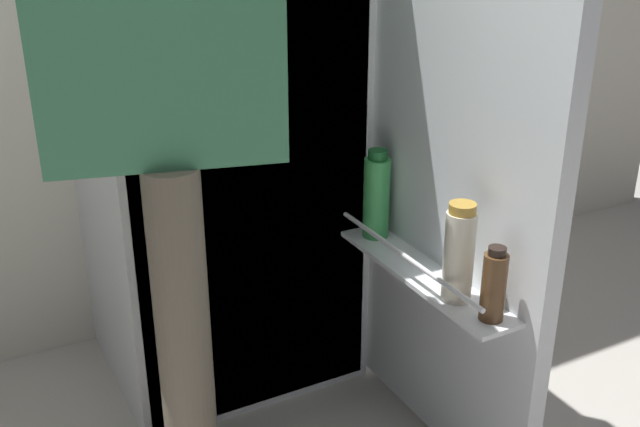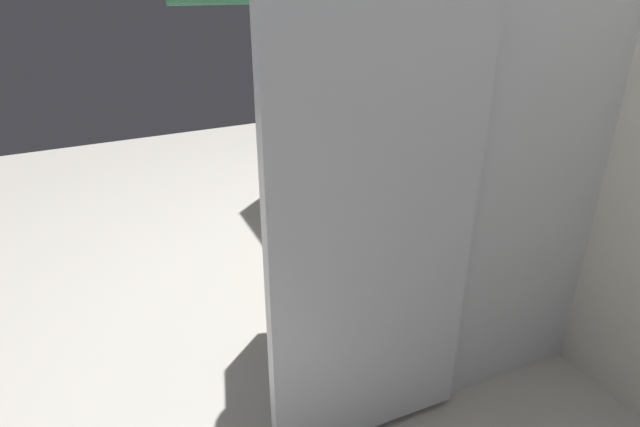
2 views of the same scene
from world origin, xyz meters
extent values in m
plane|color=#B7B2A8|center=(0.00, 0.00, 0.00)|extent=(6.43, 6.43, 0.00)
cube|color=silver|center=(0.00, 0.90, 1.33)|extent=(4.40, 0.10, 2.65)
cube|color=silver|center=(0.00, 0.55, 0.81)|extent=(0.69, 0.60, 1.62)
cube|color=white|center=(0.00, 0.25, 0.81)|extent=(0.65, 0.01, 1.58)
cube|color=white|center=(0.00, 0.30, 0.79)|extent=(0.61, 0.09, 0.01)
cube|color=silver|center=(0.37, -0.09, 0.82)|extent=(0.05, 0.68, 1.58)
cube|color=white|center=(0.29, -0.09, 0.52)|extent=(0.12, 0.60, 0.01)
cylinder|color=silver|center=(0.23, -0.09, 0.58)|extent=(0.01, 0.57, 0.01)
cylinder|color=green|center=(0.30, 0.14, 0.63)|extent=(0.07, 0.07, 0.22)
cylinder|color=#195B28|center=(0.30, 0.14, 0.75)|extent=(0.05, 0.05, 0.02)
cylinder|color=#EDE5CC|center=(0.28, -0.23, 0.63)|extent=(0.07, 0.07, 0.21)
cylinder|color=#B78933|center=(0.28, -0.23, 0.75)|extent=(0.06, 0.06, 0.02)
cylinder|color=brown|center=(0.29, -0.34, 0.60)|extent=(0.05, 0.05, 0.15)
cylinder|color=black|center=(0.29, -0.34, 0.69)|extent=(0.04, 0.04, 0.02)
cylinder|color=#665B4C|center=(-0.26, 0.14, 0.44)|extent=(0.12, 0.12, 0.87)
cylinder|color=#665B4C|center=(-0.30, -0.03, 0.44)|extent=(0.12, 0.12, 0.87)
cube|color=#3D7F56|center=(-0.28, 0.06, 1.18)|extent=(0.51, 0.33, 0.62)
cylinder|color=#3D7F56|center=(-0.22, 0.28, 1.16)|extent=(0.08, 0.08, 0.58)
camera|label=1|loc=(-0.70, -1.42, 1.39)|focal=42.75mm
camera|label=2|loc=(1.62, -0.83, 1.58)|focal=31.59mm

